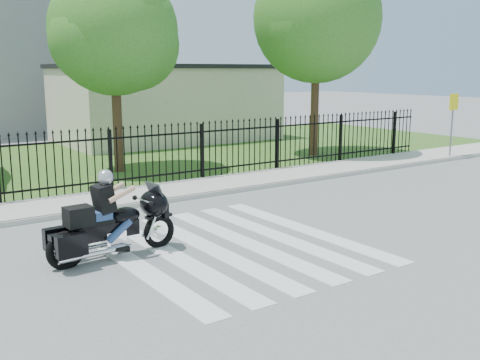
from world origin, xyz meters
TOP-DOWN VIEW (x-y plane):
  - ground at (0.00, 0.00)m, footprint 120.00×120.00m
  - crosswalk at (0.00, 0.00)m, footprint 5.00×5.50m
  - sidewalk at (0.00, 5.00)m, footprint 40.00×2.00m
  - curb at (0.00, 4.00)m, footprint 40.00×0.12m
  - grass_strip at (0.00, 12.00)m, footprint 40.00×12.00m
  - iron_fence at (0.00, 6.00)m, footprint 26.00×0.04m
  - tree_mid at (1.50, 9.00)m, footprint 4.20×4.20m
  - tree_right at (9.50, 8.00)m, footprint 5.00×5.00m
  - building_low at (7.00, 16.00)m, footprint 10.00×6.00m
  - building_low_roof at (7.00, 16.00)m, footprint 10.20×6.20m
  - motorcycle_rider at (-2.19, 0.66)m, footprint 2.59×0.89m
  - traffic_sign at (13.32, 4.29)m, footprint 0.53×0.08m

SIDE VIEW (x-z plane):
  - ground at x=0.00m, z-range 0.00..0.00m
  - crosswalk at x=0.00m, z-range 0.00..0.01m
  - grass_strip at x=0.00m, z-range 0.00..0.02m
  - sidewalk at x=0.00m, z-range 0.00..0.12m
  - curb at x=0.00m, z-range 0.00..0.12m
  - motorcycle_rider at x=-2.19m, z-range -0.16..1.55m
  - iron_fence at x=0.00m, z-range 0.00..1.80m
  - building_low at x=7.00m, z-range 0.00..3.50m
  - traffic_sign at x=13.32m, z-range 0.64..3.06m
  - building_low_roof at x=7.00m, z-range 3.50..3.70m
  - tree_mid at x=1.50m, z-range 1.28..8.06m
  - tree_right at x=9.50m, z-range 1.44..9.34m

